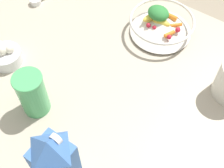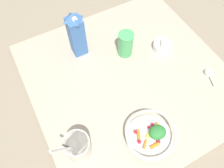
{
  "view_description": "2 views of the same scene",
  "coord_description": "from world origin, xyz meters",
  "px_view_note": "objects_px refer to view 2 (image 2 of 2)",
  "views": [
    {
      "loc": [
        -0.4,
        0.42,
        0.87
      ],
      "look_at": [
        -0.12,
        0.0,
        0.13
      ],
      "focal_mm": 50.0,
      "sensor_mm": 36.0,
      "label": 1
    },
    {
      "loc": [
        -0.39,
        -0.52,
        1.05
      ],
      "look_at": [
        -0.13,
        -0.04,
        0.11
      ],
      "focal_mm": 35.0,
      "sensor_mm": 36.0,
      "label": 2
    }
  ],
  "objects_px": {
    "milk_carton": "(76,34)",
    "yogurt_tub": "(78,146)",
    "fruit_bowl": "(151,135)",
    "drinking_cup": "(126,44)",
    "garlic_bowl": "(163,45)"
  },
  "relations": [
    {
      "from": "fruit_bowl",
      "to": "yogurt_tub",
      "type": "bearing_deg",
      "value": 161.87
    },
    {
      "from": "yogurt_tub",
      "to": "fruit_bowl",
      "type": "bearing_deg",
      "value": -18.13
    },
    {
      "from": "milk_carton",
      "to": "yogurt_tub",
      "type": "distance_m",
      "value": 0.58
    },
    {
      "from": "milk_carton",
      "to": "yogurt_tub",
      "type": "relative_size",
      "value": 1.11
    },
    {
      "from": "drinking_cup",
      "to": "fruit_bowl",
      "type": "bearing_deg",
      "value": -107.28
    },
    {
      "from": "fruit_bowl",
      "to": "milk_carton",
      "type": "bearing_deg",
      "value": 96.68
    },
    {
      "from": "yogurt_tub",
      "to": "drinking_cup",
      "type": "height_order",
      "value": "yogurt_tub"
    },
    {
      "from": "fruit_bowl",
      "to": "yogurt_tub",
      "type": "xyz_separation_m",
      "value": [
        -0.31,
        0.1,
        0.03
      ]
    },
    {
      "from": "milk_carton",
      "to": "fruit_bowl",
      "type": "bearing_deg",
      "value": -83.32
    },
    {
      "from": "fruit_bowl",
      "to": "yogurt_tub",
      "type": "relative_size",
      "value": 0.9
    },
    {
      "from": "milk_carton",
      "to": "yogurt_tub",
      "type": "bearing_deg",
      "value": -114.27
    },
    {
      "from": "garlic_bowl",
      "to": "fruit_bowl",
      "type": "bearing_deg",
      "value": -131.19
    },
    {
      "from": "fruit_bowl",
      "to": "yogurt_tub",
      "type": "distance_m",
      "value": 0.33
    },
    {
      "from": "drinking_cup",
      "to": "garlic_bowl",
      "type": "relative_size",
      "value": 1.44
    },
    {
      "from": "fruit_bowl",
      "to": "milk_carton",
      "type": "distance_m",
      "value": 0.64
    }
  ]
}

